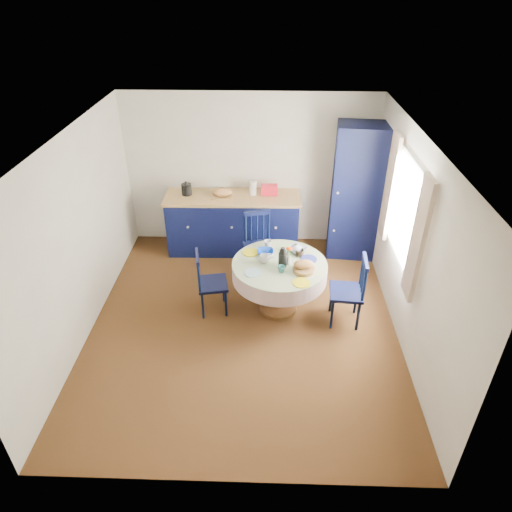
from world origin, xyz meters
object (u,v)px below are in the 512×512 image
Objects in this scene: chair_right at (350,291)px; mug_c at (300,253)px; mug_b at (281,269)px; mug_d at (268,244)px; chair_far at (259,245)px; pantry_cabinet at (356,193)px; chair_left at (210,282)px; kitchen_counter at (233,222)px; cobalt_bowl at (265,252)px; dining_table at (280,271)px; mug_a at (264,259)px.

mug_c is at bearing -118.51° from chair_right.
mug_b is 0.62m from mug_d.
mug_d is (0.13, -0.49, 0.30)m from chair_far.
pantry_cabinet is 2.73m from chair_left.
kitchen_counter is 1.98m from mug_b.
cobalt_bowl is at bearing -80.29° from chair_left.
dining_table is 1.37× the size of chair_left.
pantry_cabinet is 2.19× the size of chair_right.
mug_d reaches higher than cobalt_bowl.
cobalt_bowl is (-0.20, 0.23, 0.15)m from dining_table.
mug_c is at bearing -25.10° from mug_d.
chair_far is (0.64, 0.94, 0.04)m from chair_left.
pantry_cabinet reaches higher than chair_far.
dining_table is (0.75, -1.60, 0.14)m from kitchen_counter.
mug_d is at bearing -89.54° from chair_far.
chair_far is 1.17m from mug_b.
chair_far reaches higher than cobalt_bowl.
dining_table is 0.46m from mug_d.
pantry_cabinet is 2.12m from mug_b.
chair_right is (-0.29, -1.76, -0.58)m from pantry_cabinet.
kitchen_counter is at bearing 125.70° from mug_c.
cobalt_bowl is at bearing -69.09° from kitchen_counter.
mug_d is (0.77, 0.44, 0.35)m from chair_left.
mug_a is (0.09, -0.86, 0.31)m from chair_far.
mug_c is at bearing -55.16° from kitchen_counter.
mug_a is at bearing -98.79° from chair_far.
mug_b is at bearing -88.74° from chair_far.
mug_b is 0.87× the size of mug_d.
mug_d is (-1.07, 0.61, 0.31)m from chair_right.
mug_c is 0.46m from cobalt_bowl.
chair_far is (-1.49, -0.66, -0.57)m from pantry_cabinet.
dining_table is 0.37m from mug_c.
chair_right reaches higher than mug_d.
dining_table is 0.26m from mug_b.
pantry_cabinet reaches higher than chair_right.
mug_a is at bearing -72.05° from kitchen_counter.
kitchen_counter reaches higher than mug_c.
chair_right is (1.65, -1.82, 0.00)m from kitchen_counter.
pantry_cabinet is 1.71× the size of dining_table.
mug_c is at bearing -4.08° from cobalt_bowl.
mug_b is at bearing -68.03° from kitchen_counter.
dining_table is 5.68× the size of cobalt_bowl.
dining_table is 0.95m from chair_far.
chair_left reaches higher than mug_d.
mug_c is (0.47, 0.17, -0.01)m from mug_a.
chair_right is 10.15× the size of mug_b.
chair_far is 7.46× the size of mug_a.
chair_right is 0.82m from mug_c.
cobalt_bowl is (0.74, 0.28, 0.32)m from chair_left.
chair_left is at bearing -138.98° from chair_far.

